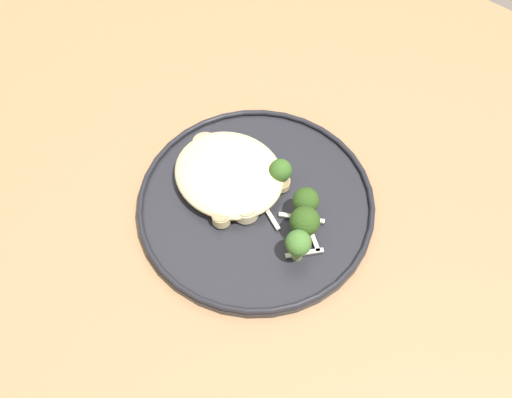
{
  "coord_description": "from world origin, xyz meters",
  "views": [
    {
      "loc": [
        0.26,
        -0.34,
        1.39
      ],
      "look_at": [
        0.02,
        -0.02,
        0.76
      ],
      "focal_mm": 43.22,
      "sensor_mm": 36.0,
      "label": 1
    }
  ],
  "objects_px": {
    "seared_scallop_left_edge": "(205,146)",
    "broccoli_floret_split_head": "(305,203)",
    "seared_scallop_center_golden": "(221,217)",
    "seared_scallop_front_small": "(235,157)",
    "broccoli_floret_right_tilted": "(305,222)",
    "dinner_plate": "(256,204)",
    "broccoli_floret_rear_charred": "(281,171)",
    "seared_scallop_half_hidden": "(280,183)",
    "broccoli_floret_small_sprig": "(298,244)",
    "seared_scallop_on_noodles": "(194,173)",
    "seared_scallop_tilted_round": "(246,210)"
  },
  "relations": [
    {
      "from": "seared_scallop_front_small",
      "to": "seared_scallop_left_edge",
      "type": "distance_m",
      "value": 0.04
    },
    {
      "from": "seared_scallop_tilted_round",
      "to": "seared_scallop_center_golden",
      "type": "distance_m",
      "value": 0.03
    },
    {
      "from": "dinner_plate",
      "to": "broccoli_floret_rear_charred",
      "type": "relative_size",
      "value": 7.23
    },
    {
      "from": "seared_scallop_center_golden",
      "to": "broccoli_floret_rear_charred",
      "type": "height_order",
      "value": "broccoli_floret_rear_charred"
    },
    {
      "from": "seared_scallop_on_noodles",
      "to": "broccoli_floret_split_head",
      "type": "distance_m",
      "value": 0.14
    },
    {
      "from": "dinner_plate",
      "to": "seared_scallop_front_small",
      "type": "distance_m",
      "value": 0.07
    },
    {
      "from": "seared_scallop_center_golden",
      "to": "broccoli_floret_right_tilted",
      "type": "bearing_deg",
      "value": 28.09
    },
    {
      "from": "seared_scallop_center_golden",
      "to": "broccoli_floret_split_head",
      "type": "height_order",
      "value": "broccoli_floret_split_head"
    },
    {
      "from": "seared_scallop_tilted_round",
      "to": "seared_scallop_on_noodles",
      "type": "height_order",
      "value": "same"
    },
    {
      "from": "dinner_plate",
      "to": "seared_scallop_tilted_round",
      "type": "relative_size",
      "value": 9.08
    },
    {
      "from": "broccoli_floret_small_sprig",
      "to": "broccoli_floret_right_tilted",
      "type": "bearing_deg",
      "value": 110.99
    },
    {
      "from": "broccoli_floret_right_tilted",
      "to": "broccoli_floret_split_head",
      "type": "distance_m",
      "value": 0.03
    },
    {
      "from": "seared_scallop_left_edge",
      "to": "broccoli_floret_small_sprig",
      "type": "distance_m",
      "value": 0.19
    },
    {
      "from": "broccoli_floret_split_head",
      "to": "dinner_plate",
      "type": "bearing_deg",
      "value": -159.26
    },
    {
      "from": "seared_scallop_tilted_round",
      "to": "broccoli_floret_split_head",
      "type": "bearing_deg",
      "value": 37.04
    },
    {
      "from": "seared_scallop_front_small",
      "to": "seared_scallop_left_edge",
      "type": "relative_size",
      "value": 0.97
    },
    {
      "from": "seared_scallop_on_noodles",
      "to": "seared_scallop_left_edge",
      "type": "distance_m",
      "value": 0.04
    },
    {
      "from": "broccoli_floret_split_head",
      "to": "broccoli_floret_rear_charred",
      "type": "height_order",
      "value": "broccoli_floret_split_head"
    },
    {
      "from": "seared_scallop_front_small",
      "to": "broccoli_floret_right_tilted",
      "type": "xyz_separation_m",
      "value": [
        0.13,
        -0.03,
        0.02
      ]
    },
    {
      "from": "dinner_plate",
      "to": "broccoli_floret_rear_charred",
      "type": "height_order",
      "value": "broccoli_floret_rear_charred"
    },
    {
      "from": "dinner_plate",
      "to": "seared_scallop_center_golden",
      "type": "relative_size",
      "value": 12.89
    },
    {
      "from": "seared_scallop_front_small",
      "to": "broccoli_floret_rear_charred",
      "type": "xyz_separation_m",
      "value": [
        0.06,
        0.01,
        0.01
      ]
    },
    {
      "from": "seared_scallop_center_golden",
      "to": "broccoli_floret_split_head",
      "type": "bearing_deg",
      "value": 43.39
    },
    {
      "from": "seared_scallop_half_hidden",
      "to": "seared_scallop_center_golden",
      "type": "distance_m",
      "value": 0.09
    },
    {
      "from": "broccoli_floret_small_sprig",
      "to": "broccoli_floret_rear_charred",
      "type": "distance_m",
      "value": 0.1
    },
    {
      "from": "broccoli_floret_rear_charred",
      "to": "seared_scallop_left_edge",
      "type": "bearing_deg",
      "value": -168.67
    },
    {
      "from": "seared_scallop_center_golden",
      "to": "broccoli_floret_right_tilted",
      "type": "xyz_separation_m",
      "value": [
        0.09,
        0.05,
        0.02
      ]
    },
    {
      "from": "dinner_plate",
      "to": "seared_scallop_on_noodles",
      "type": "bearing_deg",
      "value": -167.34
    },
    {
      "from": "dinner_plate",
      "to": "seared_scallop_on_noodles",
      "type": "distance_m",
      "value": 0.09
    },
    {
      "from": "seared_scallop_left_edge",
      "to": "broccoli_floret_split_head",
      "type": "xyz_separation_m",
      "value": [
        0.16,
        -0.0,
        0.02
      ]
    },
    {
      "from": "broccoli_floret_right_tilted",
      "to": "broccoli_floret_small_sprig",
      "type": "distance_m",
      "value": 0.03
    },
    {
      "from": "seared_scallop_tilted_round",
      "to": "broccoli_floret_small_sprig",
      "type": "distance_m",
      "value": 0.08
    },
    {
      "from": "seared_scallop_tilted_round",
      "to": "seared_scallop_left_edge",
      "type": "xyz_separation_m",
      "value": [
        -0.1,
        0.04,
        -0.0
      ]
    },
    {
      "from": "broccoli_floret_rear_charred",
      "to": "seared_scallop_center_golden",
      "type": "bearing_deg",
      "value": -102.81
    },
    {
      "from": "dinner_plate",
      "to": "seared_scallop_left_edge",
      "type": "height_order",
      "value": "seared_scallop_left_edge"
    },
    {
      "from": "dinner_plate",
      "to": "seared_scallop_left_edge",
      "type": "relative_size",
      "value": 9.14
    },
    {
      "from": "seared_scallop_tilted_round",
      "to": "seared_scallop_left_edge",
      "type": "bearing_deg",
      "value": 157.11
    },
    {
      "from": "seared_scallop_center_golden",
      "to": "seared_scallop_front_small",
      "type": "bearing_deg",
      "value": 118.65
    },
    {
      "from": "seared_scallop_on_noodles",
      "to": "broccoli_floret_small_sprig",
      "type": "bearing_deg",
      "value": -3.17
    },
    {
      "from": "seared_scallop_left_edge",
      "to": "seared_scallop_half_hidden",
      "type": "bearing_deg",
      "value": 7.89
    },
    {
      "from": "seared_scallop_half_hidden",
      "to": "broccoli_floret_rear_charred",
      "type": "height_order",
      "value": "broccoli_floret_rear_charred"
    },
    {
      "from": "broccoli_floret_split_head",
      "to": "broccoli_floret_small_sprig",
      "type": "relative_size",
      "value": 0.99
    },
    {
      "from": "seared_scallop_center_golden",
      "to": "seared_scallop_front_small",
      "type": "relative_size",
      "value": 0.73
    },
    {
      "from": "seared_scallop_on_noodles",
      "to": "seared_scallop_left_edge",
      "type": "relative_size",
      "value": 0.99
    },
    {
      "from": "seared_scallop_left_edge",
      "to": "broccoli_floret_split_head",
      "type": "bearing_deg",
      "value": -0.39
    },
    {
      "from": "seared_scallop_tilted_round",
      "to": "seared_scallop_on_noodles",
      "type": "relative_size",
      "value": 1.02
    },
    {
      "from": "broccoli_floret_right_tilted",
      "to": "seared_scallop_front_small",
      "type": "bearing_deg",
      "value": 165.88
    },
    {
      "from": "seared_scallop_front_small",
      "to": "broccoli_floret_rear_charred",
      "type": "bearing_deg",
      "value": 9.34
    },
    {
      "from": "seared_scallop_front_small",
      "to": "broccoli_floret_rear_charred",
      "type": "relative_size",
      "value": 0.77
    },
    {
      "from": "seared_scallop_half_hidden",
      "to": "broccoli_floret_split_head",
      "type": "xyz_separation_m",
      "value": [
        0.05,
        -0.02,
        0.02
      ]
    }
  ]
}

